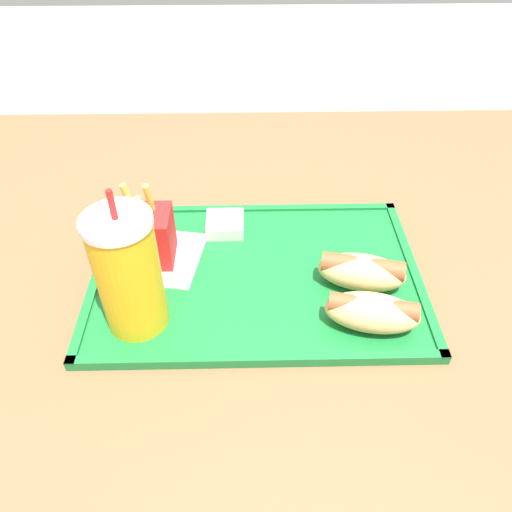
{
  "coord_description": "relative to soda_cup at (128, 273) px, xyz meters",
  "views": [
    {
      "loc": [
        0.03,
        0.52,
        1.24
      ],
      "look_at": [
        0.02,
        0.02,
        0.8
      ],
      "focal_mm": 35.0,
      "sensor_mm": 36.0,
      "label": 1
    }
  ],
  "objects": [
    {
      "name": "hot_dog_near",
      "position": [
        -0.28,
        -0.05,
        -0.05
      ],
      "size": [
        0.12,
        0.08,
        0.05
      ],
      "color": "#DBB270",
      "rests_on": "food_tray"
    },
    {
      "name": "fries_carton",
      "position": [
        0.0,
        -0.11,
        -0.04
      ],
      "size": [
        0.08,
        0.06,
        0.12
      ],
      "color": "red",
      "rests_on": "food_tray"
    },
    {
      "name": "soda_cup",
      "position": [
        0.0,
        0.0,
        0.0
      ],
      "size": [
        0.08,
        0.08,
        0.19
      ],
      "color": "gold",
      "rests_on": "food_tray"
    },
    {
      "name": "ground_plane",
      "position": [
        -0.16,
        -0.11,
        -0.85
      ],
      "size": [
        8.0,
        8.0,
        0.0
      ],
      "primitive_type": "plane",
      "color": "#ADA393"
    },
    {
      "name": "food_tray",
      "position": [
        -0.15,
        -0.08,
        -0.08
      ],
      "size": [
        0.45,
        0.3,
        0.01
      ],
      "color": "#197233",
      "rests_on": "dining_table"
    },
    {
      "name": "dining_table",
      "position": [
        -0.16,
        -0.11,
        -0.47
      ],
      "size": [
        1.47,
        0.95,
        0.76
      ],
      "color": "brown",
      "rests_on": "ground_plane"
    },
    {
      "name": "sauce_cup_mayo",
      "position": [
        -0.1,
        -0.18,
        -0.07
      ],
      "size": [
        0.06,
        0.06,
        0.02
      ],
      "color": "silver",
      "rests_on": "food_tray"
    },
    {
      "name": "hot_dog_far",
      "position": [
        -0.28,
        0.02,
        -0.05
      ],
      "size": [
        0.12,
        0.07,
        0.05
      ],
      "color": "#DBB270",
      "rests_on": "food_tray"
    },
    {
      "name": "paper_napkin",
      "position": [
        -0.0,
        -0.12,
        -0.08
      ],
      "size": [
        0.15,
        0.14,
        0.0
      ],
      "color": "white",
      "rests_on": "food_tray"
    }
  ]
}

